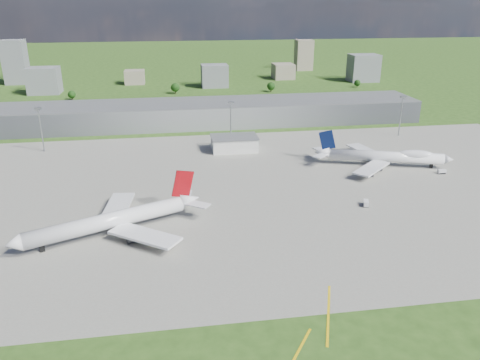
{
  "coord_description": "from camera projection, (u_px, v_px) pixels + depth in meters",
  "views": [
    {
      "loc": [
        -26.54,
        -159.69,
        83.88
      ],
      "look_at": [
        2.53,
        29.42,
        9.0
      ],
      "focal_mm": 35.0,
      "sensor_mm": 36.0,
      "label": 1
    }
  ],
  "objects": [
    {
      "name": "ground",
      "position": [
        210.0,
        129.0,
        319.36
      ],
      "size": [
        1400.0,
        1400.0,
        0.0
      ],
      "primitive_type": "plane",
      "color": "#2B4B17",
      "rests_on": "ground"
    },
    {
      "name": "apron",
      "position": [
        252.0,
        189.0,
        219.52
      ],
      "size": [
        360.0,
        190.0,
        0.08
      ],
      "primitive_type": "cube",
      "color": "gray",
      "rests_on": "ground"
    },
    {
      "name": "terminal",
      "position": [
        207.0,
        113.0,
        330.44
      ],
      "size": [
        300.0,
        42.0,
        15.0
      ],
      "primitive_type": "cube",
      "color": "gray",
      "rests_on": "ground"
    },
    {
      "name": "ops_building",
      "position": [
        234.0,
        144.0,
        273.3
      ],
      "size": [
        26.0,
        16.0,
        8.0
      ],
      "primitive_type": "cube",
      "color": "silver",
      "rests_on": "ground"
    },
    {
      "name": "mast_west",
      "position": [
        40.0,
        122.0,
        266.55
      ],
      "size": [
        3.5,
        2.0,
        25.9
      ],
      "color": "gray",
      "rests_on": "ground"
    },
    {
      "name": "mast_center",
      "position": [
        231.0,
        115.0,
        282.11
      ],
      "size": [
        3.5,
        2.0,
        25.9
      ],
      "color": "gray",
      "rests_on": "ground"
    },
    {
      "name": "mast_east",
      "position": [
        402.0,
        109.0,
        297.67
      ],
      "size": [
        3.5,
        2.0,
        25.9
      ],
      "color": "gray",
      "rests_on": "ground"
    },
    {
      "name": "airliner_red_twin",
      "position": [
        115.0,
        220.0,
        176.53
      ],
      "size": [
        69.9,
        52.73,
        20.25
      ],
      "rotation": [
        0.0,
        0.0,
        3.55
      ],
      "color": "white",
      "rests_on": "ground"
    },
    {
      "name": "airliner_blue_quad",
      "position": [
        385.0,
        157.0,
        247.52
      ],
      "size": [
        69.9,
        53.63,
        18.68
      ],
      "rotation": [
        0.0,
        0.0,
        -0.3
      ],
      "color": "white",
      "rests_on": "ground"
    },
    {
      "name": "tug_yellow",
      "position": [
        157.0,
        236.0,
        173.78
      ],
      "size": [
        4.37,
        4.43,
        1.93
      ],
      "rotation": [
        0.0,
        0.0,
        0.81
      ],
      "color": "yellow",
      "rests_on": "ground"
    },
    {
      "name": "van_white_near",
      "position": [
        366.0,
        203.0,
        201.07
      ],
      "size": [
        3.46,
        5.01,
        2.37
      ],
      "rotation": [
        0.0,
        0.0,
        1.23
      ],
      "color": "silver",
      "rests_on": "ground"
    },
    {
      "name": "van_white_far",
      "position": [
        442.0,
        172.0,
        237.89
      ],
      "size": [
        4.17,
        2.14,
        2.17
      ],
      "rotation": [
        0.0,
        0.0,
        -0.04
      ],
      "color": "silver",
      "rests_on": "ground"
    },
    {
      "name": "bldg_w",
      "position": [
        44.0,
        81.0,
        433.25
      ],
      "size": [
        28.0,
        22.0,
        24.0
      ],
      "primitive_type": "cube",
      "color": "slate",
      "rests_on": "ground"
    },
    {
      "name": "bldg_cw",
      "position": [
        135.0,
        77.0,
        483.2
      ],
      "size": [
        20.0,
        18.0,
        14.0
      ],
      "primitive_type": "cube",
      "color": "gray",
      "rests_on": "ground"
    },
    {
      "name": "bldg_c",
      "position": [
        215.0,
        76.0,
        465.45
      ],
      "size": [
        26.0,
        20.0,
        22.0
      ],
      "primitive_type": "cube",
      "color": "slate",
      "rests_on": "ground"
    },
    {
      "name": "bldg_ce",
      "position": [
        283.0,
        71.0,
        514.68
      ],
      "size": [
        22.0,
        24.0,
        16.0
      ],
      "primitive_type": "cube",
      "color": "gray",
      "rests_on": "ground"
    },
    {
      "name": "bldg_e",
      "position": [
        363.0,
        68.0,
        496.2
      ],
      "size": [
        30.0,
        22.0,
        28.0
      ],
      "primitive_type": "cube",
      "color": "slate",
      "rests_on": "ground"
    },
    {
      "name": "bldg_tall_w",
      "position": [
        15.0,
        62.0,
        479.17
      ],
      "size": [
        22.0,
        20.0,
        44.0
      ],
      "primitive_type": "cube",
      "color": "slate",
      "rests_on": "ground"
    },
    {
      "name": "bldg_tall_e",
      "position": [
        304.0,
        55.0,
        571.92
      ],
      "size": [
        20.0,
        18.0,
        36.0
      ],
      "primitive_type": "cube",
      "color": "gray",
      "rests_on": "ground"
    },
    {
      "name": "tree_w",
      "position": [
        72.0,
        94.0,
        407.88
      ],
      "size": [
        6.75,
        6.75,
        8.25
      ],
      "color": "#382314",
      "rests_on": "ground"
    },
    {
      "name": "tree_c",
      "position": [
        175.0,
        87.0,
        434.06
      ],
      "size": [
        8.1,
        8.1,
        9.9
      ],
      "color": "#382314",
      "rests_on": "ground"
    },
    {
      "name": "tree_e",
      "position": [
        271.0,
        86.0,
        442.31
      ],
      "size": [
        7.65,
        7.65,
        9.35
      ],
      "color": "#382314",
      "rests_on": "ground"
    },
    {
      "name": "tree_far_e",
      "position": [
        357.0,
        83.0,
        464.6
      ],
      "size": [
        6.3,
        6.3,
        7.7
      ],
      "color": "#382314",
      "rests_on": "ground"
    }
  ]
}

